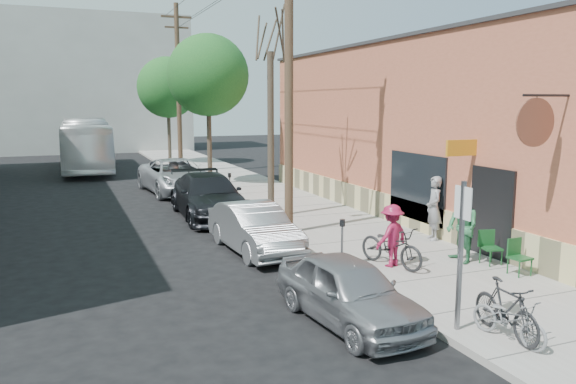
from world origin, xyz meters
name	(u,v)px	position (x,y,z in m)	size (l,w,h in m)	color
ground	(255,278)	(0.00, 0.00, 0.00)	(120.00, 120.00, 0.00)	black
sidewalk	(266,197)	(4.25, 11.00, 0.07)	(4.50, 58.00, 0.15)	#9B968F
cafe_building	(436,130)	(8.99, 4.99, 3.30)	(6.60, 20.20, 6.61)	#B75F43
end_cap_building	(85,84)	(-2.00, 42.00, 6.00)	(18.00, 8.00, 12.00)	#B1B1AC
sign_post	(461,242)	(2.35, -4.78, 1.83)	(0.07, 0.45, 2.80)	slate
parking_meter_near	(342,235)	(2.25, -0.33, 0.98)	(0.14, 0.14, 1.24)	slate
parking_meter_far	(230,183)	(2.25, 9.99, 0.98)	(0.14, 0.14, 1.24)	slate
utility_pole_near	(287,68)	(2.39, 3.80, 5.41)	(3.57, 0.28, 10.00)	#503A28
utility_pole_far	(178,86)	(2.45, 21.42, 5.34)	(1.80, 0.28, 10.00)	#503A28
tree_bare	(271,136)	(2.80, 6.41, 3.15)	(0.24, 0.24, 6.00)	#44392C
tree_leafy_mid	(208,75)	(2.80, 15.53, 5.71)	(4.14, 4.14, 7.64)	#44392C
tree_leafy_far	(168,88)	(2.80, 26.99, 5.39)	(4.21, 4.21, 7.36)	#44392C
patio_chair_a	(491,248)	(5.96, -1.62, 0.59)	(0.50, 0.50, 0.88)	#14481F
patio_chair_b	(520,258)	(5.95, -2.62, 0.59)	(0.50, 0.50, 0.88)	#14481F
patron_grey	(434,208)	(6.20, 1.18, 1.14)	(0.72, 0.47, 1.98)	gray
patron_green	(462,227)	(5.36, -1.15, 1.11)	(0.93, 0.72, 1.91)	#2E7447
cyclist	(392,236)	(3.45, -0.78, 0.96)	(1.04, 0.60, 1.62)	maroon
cyclist_bike	(391,246)	(3.45, -0.78, 0.68)	(0.70, 2.01, 1.06)	black
parked_bike_a	(506,309)	(2.94, -5.37, 0.67)	(0.48, 1.72, 1.03)	black
parked_bike_b	(509,319)	(2.86, -5.53, 0.55)	(0.53, 1.53, 0.80)	slate
car_0	(349,291)	(0.80, -3.41, 0.66)	(1.56, 3.89, 1.32)	#939399
car_1	(254,228)	(0.80, 2.42, 0.71)	(1.50, 4.30, 1.42)	#979A9E
car_2	(208,196)	(0.80, 7.89, 0.82)	(2.29, 5.64, 1.64)	black
car_3	(177,176)	(0.80, 14.18, 0.83)	(2.74, 5.94, 1.65)	silver
bus	(85,144)	(-2.85, 25.84, 1.69)	(2.83, 12.11, 3.37)	white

